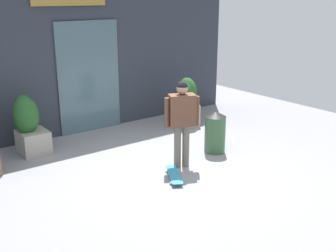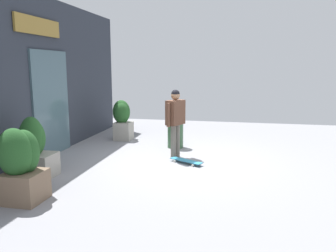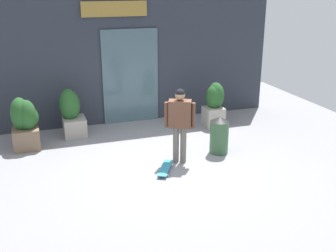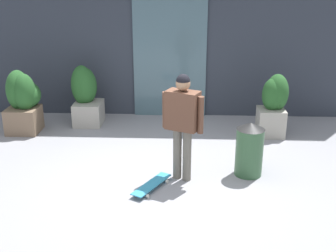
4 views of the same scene
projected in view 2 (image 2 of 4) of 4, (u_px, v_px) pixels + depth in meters
The scene contains 8 objects.
ground_plane at pixel (172, 161), 7.83m from camera, with size 12.00×12.00×0.00m, color gray.
building_facade at pixel (45, 78), 8.15m from camera, with size 8.15×0.31×3.81m.
skateboarder at pixel (175, 116), 7.93m from camera, with size 0.61×0.43×1.64m.
skateboard at pixel (186, 161), 7.60m from camera, with size 0.56×0.80×0.08m.
planter_box_left at pixel (122, 118), 10.05m from camera, with size 0.56×0.60×1.19m.
planter_box_right at pixel (34, 147), 6.55m from camera, with size 0.61×0.66×1.23m.
planter_box_mid at pixel (20, 162), 5.37m from camera, with size 0.64×0.71×1.22m.
trash_bin at pixel (175, 132), 9.06m from camera, with size 0.43×0.43×0.86m.
Camera 2 is at (-7.42, -1.49, 2.16)m, focal length 35.78 mm.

